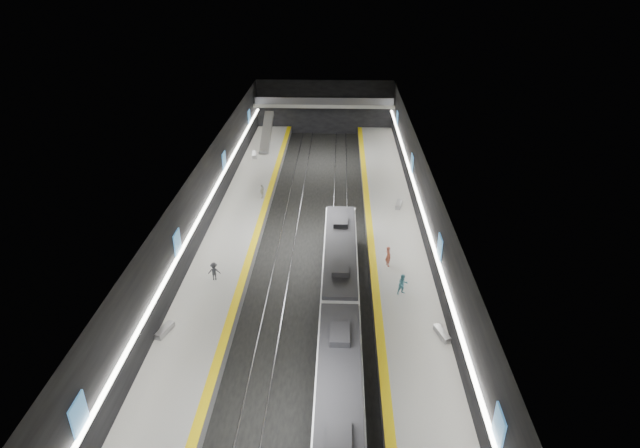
{
  "coord_description": "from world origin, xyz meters",
  "views": [
    {
      "loc": [
        2.29,
        -43.12,
        24.34
      ],
      "look_at": [
        0.63,
        0.44,
        2.2
      ],
      "focal_mm": 30.0,
      "sensor_mm": 36.0,
      "label": 1
    }
  ],
  "objects_px": {
    "train": "(340,322)",
    "bench_right_near": "(442,334)",
    "passenger_left_a": "(262,191)",
    "passenger_left_b": "(214,271)",
    "passenger_right_b": "(403,285)",
    "bench_right_far": "(399,204)",
    "bench_left_near": "(165,330)",
    "passenger_right_a": "(388,256)",
    "bench_left_far": "(254,155)",
    "escalator": "(267,132)"
  },
  "relations": [
    {
      "from": "bench_right_far",
      "to": "passenger_right_b",
      "type": "bearing_deg",
      "value": -82.49
    },
    {
      "from": "escalator",
      "to": "bench_left_near",
      "type": "bearing_deg",
      "value": -92.85
    },
    {
      "from": "passenger_left_a",
      "to": "train",
      "type": "bearing_deg",
      "value": 35.92
    },
    {
      "from": "train",
      "to": "bench_left_far",
      "type": "height_order",
      "value": "train"
    },
    {
      "from": "escalator",
      "to": "passenger_right_a",
      "type": "bearing_deg",
      "value": -65.47
    },
    {
      "from": "passenger_right_a",
      "to": "passenger_left_a",
      "type": "height_order",
      "value": "passenger_right_a"
    },
    {
      "from": "bench_left_far",
      "to": "passenger_right_b",
      "type": "height_order",
      "value": "passenger_right_b"
    },
    {
      "from": "bench_right_far",
      "to": "passenger_right_a",
      "type": "distance_m",
      "value": 11.97
    },
    {
      "from": "passenger_right_a",
      "to": "passenger_left_b",
      "type": "bearing_deg",
      "value": 78.83
    },
    {
      "from": "passenger_right_b",
      "to": "passenger_right_a",
      "type": "bearing_deg",
      "value": 78.46
    },
    {
      "from": "bench_left_near",
      "to": "passenger_right_a",
      "type": "xyz_separation_m",
      "value": [
        15.99,
        9.5,
        0.67
      ]
    },
    {
      "from": "passenger_left_b",
      "to": "passenger_right_a",
      "type": "bearing_deg",
      "value": -174.35
    },
    {
      "from": "train",
      "to": "bench_right_near",
      "type": "distance_m",
      "value": 7.07
    },
    {
      "from": "passenger_left_a",
      "to": "bench_left_near",
      "type": "bearing_deg",
      "value": 6.65
    },
    {
      "from": "passenger_right_b",
      "to": "passenger_left_a",
      "type": "height_order",
      "value": "passenger_right_b"
    },
    {
      "from": "train",
      "to": "passenger_left_a",
      "type": "xyz_separation_m",
      "value": [
        -8.33,
        22.72,
        -0.41
      ]
    },
    {
      "from": "bench_right_near",
      "to": "passenger_left_b",
      "type": "relative_size",
      "value": 1.14
    },
    {
      "from": "train",
      "to": "bench_left_far",
      "type": "bearing_deg",
      "value": 107.33
    },
    {
      "from": "bench_right_near",
      "to": "bench_right_far",
      "type": "bearing_deg",
      "value": 75.56
    },
    {
      "from": "bench_left_near",
      "to": "bench_right_far",
      "type": "height_order",
      "value": "bench_right_far"
    },
    {
      "from": "bench_right_near",
      "to": "passenger_right_b",
      "type": "bearing_deg",
      "value": 96.63
    },
    {
      "from": "passenger_left_a",
      "to": "passenger_left_b",
      "type": "height_order",
      "value": "passenger_left_a"
    },
    {
      "from": "passenger_left_b",
      "to": "bench_left_far",
      "type": "bearing_deg",
      "value": -93.06
    },
    {
      "from": "escalator",
      "to": "bench_right_near",
      "type": "relative_size",
      "value": 4.57
    },
    {
      "from": "escalator",
      "to": "passenger_right_a",
      "type": "height_order",
      "value": "escalator"
    },
    {
      "from": "passenger_right_b",
      "to": "train",
      "type": "bearing_deg",
      "value": -154.85
    },
    {
      "from": "passenger_right_a",
      "to": "passenger_left_a",
      "type": "xyz_separation_m",
      "value": [
        -12.32,
        13.33,
        -0.1
      ]
    },
    {
      "from": "passenger_right_a",
      "to": "passenger_left_a",
      "type": "distance_m",
      "value": 18.16
    },
    {
      "from": "escalator",
      "to": "bench_left_near",
      "type": "xyz_separation_m",
      "value": [
        -2.0,
        -40.16,
        -1.69
      ]
    },
    {
      "from": "bench_right_near",
      "to": "passenger_left_b",
      "type": "distance_m",
      "value": 18.19
    },
    {
      "from": "bench_left_far",
      "to": "passenger_right_b",
      "type": "distance_m",
      "value": 34.25
    },
    {
      "from": "passenger_right_a",
      "to": "passenger_left_a",
      "type": "bearing_deg",
      "value": 20.67
    },
    {
      "from": "bench_left_near",
      "to": "passenger_right_b",
      "type": "height_order",
      "value": "passenger_right_b"
    },
    {
      "from": "escalator",
      "to": "passenger_left_a",
      "type": "height_order",
      "value": "escalator"
    },
    {
      "from": "passenger_left_b",
      "to": "passenger_right_b",
      "type": "bearing_deg",
      "value": 169.18
    },
    {
      "from": "escalator",
      "to": "passenger_left_b",
      "type": "distance_m",
      "value": 33.37
    },
    {
      "from": "passenger_left_a",
      "to": "passenger_right_b",
      "type": "bearing_deg",
      "value": 52.69
    },
    {
      "from": "train",
      "to": "bench_right_far",
      "type": "relative_size",
      "value": 16.09
    },
    {
      "from": "passenger_right_a",
      "to": "passenger_right_b",
      "type": "height_order",
      "value": "passenger_right_a"
    },
    {
      "from": "train",
      "to": "bench_left_near",
      "type": "xyz_separation_m",
      "value": [
        -12.0,
        -0.11,
        -0.98
      ]
    },
    {
      "from": "bench_left_near",
      "to": "bench_right_far",
      "type": "relative_size",
      "value": 0.94
    },
    {
      "from": "bench_left_near",
      "to": "bench_right_far",
      "type": "xyz_separation_m",
      "value": [
        18.01,
        21.29,
        0.01
      ]
    },
    {
      "from": "escalator",
      "to": "bench_right_far",
      "type": "height_order",
      "value": "escalator"
    },
    {
      "from": "bench_left_far",
      "to": "passenger_right_b",
      "type": "xyz_separation_m",
      "value": [
        15.89,
        -30.33,
        0.6
      ]
    },
    {
      "from": "passenger_right_a",
      "to": "passenger_left_b",
      "type": "xyz_separation_m",
      "value": [
        -13.99,
        -2.69,
        -0.12
      ]
    },
    {
      "from": "passenger_left_b",
      "to": "escalator",
      "type": "bearing_deg",
      "value": -95.24
    },
    {
      "from": "train",
      "to": "bench_left_far",
      "type": "xyz_separation_m",
      "value": [
        -11.1,
        35.58,
        -0.95
      ]
    },
    {
      "from": "train",
      "to": "escalator",
      "type": "relative_size",
      "value": 3.76
    },
    {
      "from": "escalator",
      "to": "passenger_right_a",
      "type": "relative_size",
      "value": 4.5
    },
    {
      "from": "passenger_right_a",
      "to": "passenger_right_b",
      "type": "distance_m",
      "value": 4.21
    }
  ]
}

